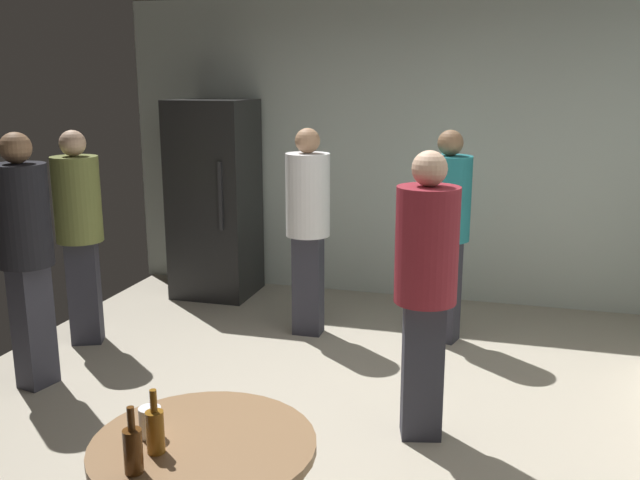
{
  "coord_description": "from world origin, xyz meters",
  "views": [
    {
      "loc": [
        0.93,
        -3.56,
        1.98
      ],
      "look_at": [
        -0.08,
        0.03,
        1.11
      ],
      "focal_mm": 38.7,
      "sensor_mm": 36.0,
      "label": 1
    }
  ],
  "objects_px": {
    "person_in_olive_shirt": "(79,222)",
    "person_in_black_shirt": "(25,242)",
    "beer_bottle_amber": "(155,430)",
    "person_in_white_shirt": "(308,217)",
    "person_in_maroon_shirt": "(426,276)",
    "beer_bottle_brown": "(133,449)",
    "plastic_cup_white": "(150,422)",
    "refrigerator": "(215,199)",
    "person_in_teal_shirt": "(447,221)",
    "foreground_table": "(205,468)"
  },
  "relations": [
    {
      "from": "beer_bottle_amber",
      "to": "person_in_black_shirt",
      "type": "distance_m",
      "value": 2.49
    },
    {
      "from": "person_in_white_shirt",
      "to": "person_in_black_shirt",
      "type": "height_order",
      "value": "person_in_black_shirt"
    },
    {
      "from": "refrigerator",
      "to": "person_in_black_shirt",
      "type": "distance_m",
      "value": 2.21
    },
    {
      "from": "refrigerator",
      "to": "beer_bottle_brown",
      "type": "xyz_separation_m",
      "value": [
        1.51,
        -4.0,
        -0.08
      ]
    },
    {
      "from": "beer_bottle_amber",
      "to": "person_in_olive_shirt",
      "type": "bearing_deg",
      "value": 128.91
    },
    {
      "from": "beer_bottle_brown",
      "to": "person_in_olive_shirt",
      "type": "xyz_separation_m",
      "value": [
        -1.96,
        2.56,
        0.13
      ]
    },
    {
      "from": "refrigerator",
      "to": "beer_bottle_brown",
      "type": "distance_m",
      "value": 4.27
    },
    {
      "from": "person_in_maroon_shirt",
      "to": "refrigerator",
      "type": "bearing_deg",
      "value": -148.27
    },
    {
      "from": "refrigerator",
      "to": "beer_bottle_amber",
      "type": "relative_size",
      "value": 7.83
    },
    {
      "from": "foreground_table",
      "to": "person_in_maroon_shirt",
      "type": "distance_m",
      "value": 1.72
    },
    {
      "from": "person_in_black_shirt",
      "to": "person_in_maroon_shirt",
      "type": "height_order",
      "value": "person_in_black_shirt"
    },
    {
      "from": "foreground_table",
      "to": "plastic_cup_white",
      "type": "xyz_separation_m",
      "value": [
        -0.2,
        -0.02,
        0.16
      ]
    },
    {
      "from": "beer_bottle_brown",
      "to": "person_in_olive_shirt",
      "type": "bearing_deg",
      "value": 127.35
    },
    {
      "from": "person_in_black_shirt",
      "to": "person_in_maroon_shirt",
      "type": "bearing_deg",
      "value": 12.25
    },
    {
      "from": "beer_bottle_amber",
      "to": "person_in_maroon_shirt",
      "type": "relative_size",
      "value": 0.14
    },
    {
      "from": "person_in_maroon_shirt",
      "to": "beer_bottle_brown",
      "type": "bearing_deg",
      "value": -34.87
    },
    {
      "from": "plastic_cup_white",
      "to": "person_in_maroon_shirt",
      "type": "relative_size",
      "value": 0.07
    },
    {
      "from": "beer_bottle_brown",
      "to": "person_in_olive_shirt",
      "type": "relative_size",
      "value": 0.14
    },
    {
      "from": "beer_bottle_amber",
      "to": "plastic_cup_white",
      "type": "distance_m",
      "value": 0.12
    },
    {
      "from": "person_in_white_shirt",
      "to": "person_in_maroon_shirt",
      "type": "bearing_deg",
      "value": 37.55
    },
    {
      "from": "plastic_cup_white",
      "to": "person_in_white_shirt",
      "type": "bearing_deg",
      "value": 95.97
    },
    {
      "from": "beer_bottle_amber",
      "to": "person_in_maroon_shirt",
      "type": "xyz_separation_m",
      "value": [
        0.7,
        1.7,
        0.13
      ]
    },
    {
      "from": "person_in_black_shirt",
      "to": "foreground_table",
      "type": "bearing_deg",
      "value": -26.88
    },
    {
      "from": "beer_bottle_brown",
      "to": "person_in_white_shirt",
      "type": "relative_size",
      "value": 0.14
    },
    {
      "from": "foreground_table",
      "to": "plastic_cup_white",
      "type": "bearing_deg",
      "value": -175.12
    },
    {
      "from": "person_in_black_shirt",
      "to": "person_in_olive_shirt",
      "type": "relative_size",
      "value": 1.03
    },
    {
      "from": "refrigerator",
      "to": "person_in_maroon_shirt",
      "type": "bearing_deg",
      "value": -44.46
    },
    {
      "from": "foreground_table",
      "to": "person_in_white_shirt",
      "type": "xyz_separation_m",
      "value": [
        -0.51,
        2.97,
        0.32
      ]
    },
    {
      "from": "person_in_black_shirt",
      "to": "person_in_maroon_shirt",
      "type": "distance_m",
      "value": 2.53
    },
    {
      "from": "refrigerator",
      "to": "foreground_table",
      "type": "xyz_separation_m",
      "value": [
        1.64,
        -3.76,
        -0.27
      ]
    },
    {
      "from": "person_in_teal_shirt",
      "to": "person_in_maroon_shirt",
      "type": "height_order",
      "value": "same"
    },
    {
      "from": "foreground_table",
      "to": "plastic_cup_white",
      "type": "relative_size",
      "value": 7.27
    },
    {
      "from": "person_in_olive_shirt",
      "to": "beer_bottle_brown",
      "type": "bearing_deg",
      "value": 14.57
    },
    {
      "from": "beer_bottle_amber",
      "to": "beer_bottle_brown",
      "type": "relative_size",
      "value": 1.0
    },
    {
      "from": "beer_bottle_amber",
      "to": "plastic_cup_white",
      "type": "relative_size",
      "value": 2.09
    },
    {
      "from": "beer_bottle_amber",
      "to": "person_in_teal_shirt",
      "type": "height_order",
      "value": "person_in_teal_shirt"
    },
    {
      "from": "person_in_olive_shirt",
      "to": "person_in_black_shirt",
      "type": "bearing_deg",
      "value": -12.95
    },
    {
      "from": "person_in_black_shirt",
      "to": "person_in_white_shirt",
      "type": "bearing_deg",
      "value": 55.9
    },
    {
      "from": "person_in_teal_shirt",
      "to": "plastic_cup_white",
      "type": "bearing_deg",
      "value": 2.25
    },
    {
      "from": "foreground_table",
      "to": "beer_bottle_brown",
      "type": "bearing_deg",
      "value": -118.77
    },
    {
      "from": "person_in_white_shirt",
      "to": "beer_bottle_brown",
      "type": "bearing_deg",
      "value": 6.28
    },
    {
      "from": "refrigerator",
      "to": "person_in_white_shirt",
      "type": "bearing_deg",
      "value": -34.8
    },
    {
      "from": "beer_bottle_brown",
      "to": "person_in_maroon_shirt",
      "type": "relative_size",
      "value": 0.14
    },
    {
      "from": "plastic_cup_white",
      "to": "refrigerator",
      "type": "bearing_deg",
      "value": 110.93
    },
    {
      "from": "refrigerator",
      "to": "person_in_black_shirt",
      "type": "xyz_separation_m",
      "value": [
        -0.32,
        -2.19,
        0.07
      ]
    },
    {
      "from": "beer_bottle_brown",
      "to": "person_in_teal_shirt",
      "type": "height_order",
      "value": "person_in_teal_shirt"
    },
    {
      "from": "refrigerator",
      "to": "plastic_cup_white",
      "type": "relative_size",
      "value": 16.36
    },
    {
      "from": "plastic_cup_white",
      "to": "foreground_table",
      "type": "bearing_deg",
      "value": 4.88
    },
    {
      "from": "foreground_table",
      "to": "person_in_white_shirt",
      "type": "distance_m",
      "value": 3.03
    },
    {
      "from": "beer_bottle_brown",
      "to": "plastic_cup_white",
      "type": "relative_size",
      "value": 2.09
    }
  ]
}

